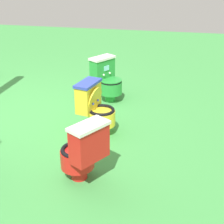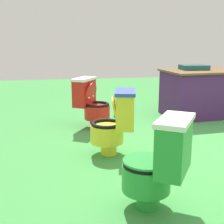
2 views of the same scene
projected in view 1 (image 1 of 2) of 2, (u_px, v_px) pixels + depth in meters
ground at (2, 121)px, 5.21m from camera, size 14.00×14.00×0.00m
toilet_green at (107, 79)px, 5.80m from camera, size 0.63×0.61×0.73m
toilet_yellow at (96, 108)px, 4.73m from camera, size 0.57×0.50×0.73m
toilet_red at (83, 151)px, 3.69m from camera, size 0.63×0.60×0.73m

